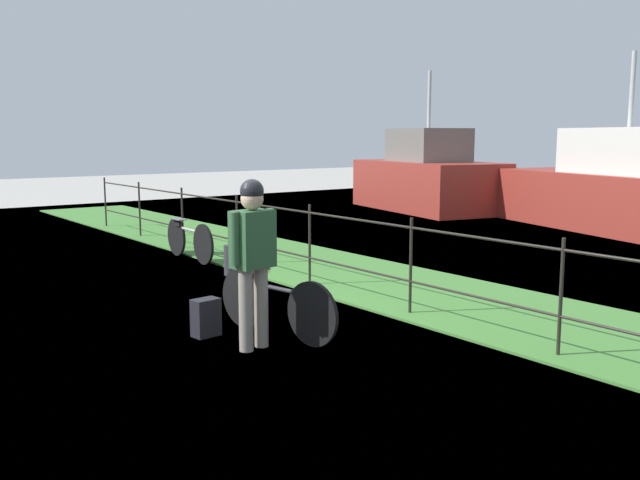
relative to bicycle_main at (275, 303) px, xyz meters
The scene contains 12 objects.
ground_plane 0.97m from the bicycle_main, 148.59° to the right, with size 60.00×60.00×0.00m, color #B2ADA3.
grass_strip 2.80m from the bicycle_main, 106.03° to the left, with size 27.00×2.40×0.03m, color #478438.
iron_fence 1.93m from the bicycle_main, 113.76° to the left, with size 18.04×0.04×1.15m.
bicycle_main is the anchor object (origin of this frame).
wooden_crate 0.58m from the bicycle_main, 169.93° to the right, with size 0.36×0.25×0.23m, color olive.
terrier_dog 0.72m from the bicycle_main, 169.93° to the right, with size 0.32×0.19×0.18m.
cyclist_person 0.81m from the bicycle_main, 59.39° to the right, with size 0.33×0.53×1.68m.
backpack_on_paving 0.74m from the bicycle_main, 126.48° to the right, with size 0.28×0.18×0.40m, color black.
mooring_bollard 3.36m from the bicycle_main, 158.25° to the left, with size 0.20×0.20×0.46m, color #38383D.
bicycle_parked 4.89m from the bicycle_main, 164.05° to the left, with size 1.74×0.17×0.67m.
moored_boat_near 13.20m from the bicycle_main, 127.37° to the left, with size 5.18×3.35×3.91m.
moored_boat_far 10.64m from the bicycle_main, 101.01° to the left, with size 7.21×3.82×3.87m.
Camera 1 is at (6.70, -3.42, 2.08)m, focal length 38.84 mm.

